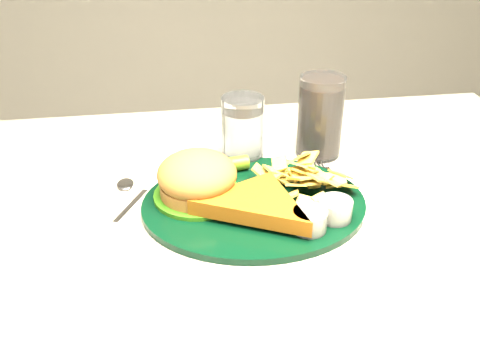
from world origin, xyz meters
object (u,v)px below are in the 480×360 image
object	(u,v)px
water_glass	(243,129)
fork_napkin	(337,199)
cola_glass	(320,117)
dinner_plate	(254,185)

from	to	relation	value
water_glass	fork_napkin	bearing A→B (deg)	-53.66
water_glass	fork_napkin	distance (m)	0.21
cola_glass	dinner_plate	bearing A→B (deg)	-132.62
cola_glass	fork_napkin	world-z (taller)	cola_glass
cola_glass	fork_napkin	size ratio (longest dim) A/B	0.82
dinner_plate	fork_napkin	world-z (taller)	dinner_plate
cola_glass	fork_napkin	distance (m)	0.18
dinner_plate	water_glass	bearing A→B (deg)	89.38
cola_glass	fork_napkin	xyz separation A→B (m)	(-0.02, -0.17, -0.07)
fork_napkin	water_glass	bearing A→B (deg)	125.60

